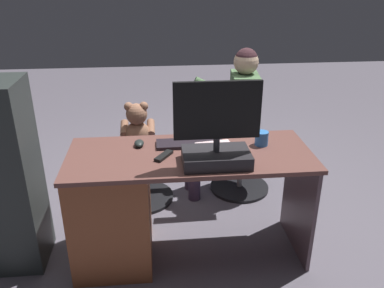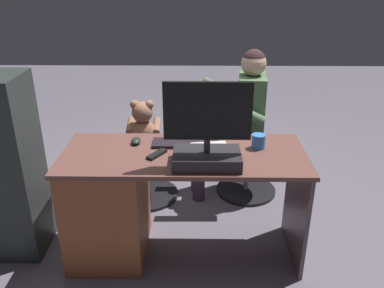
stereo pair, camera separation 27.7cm
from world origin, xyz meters
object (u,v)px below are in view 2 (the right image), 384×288
Objects in this scene: computer_mouse at (136,141)px; cup at (258,141)px; tv_remote at (157,154)px; teddy_bear at (143,125)px; visitor_chair at (247,162)px; desk at (124,200)px; keyboard at (186,143)px; office_chair_teddy at (145,167)px; monitor at (207,141)px; person at (239,114)px.

computer_mouse is 0.77m from cup.
tv_remote is 0.40× the size of teddy_bear.
visitor_chair is at bearing -141.16° from computer_mouse.
desk is 0.76m from teddy_bear.
teddy_bear reaches higher than keyboard.
computer_mouse is 0.26× the size of teddy_bear.
keyboard is at bearing 120.92° from office_chair_teddy.
teddy_bear reaches higher than cup.
office_chair_teddy is (-0.05, -0.70, -0.13)m from desk.
keyboard is (0.13, -0.27, -0.13)m from monitor.
cup is at bearing 175.68° from computer_mouse.
computer_mouse is at bearing 38.84° from visitor_chair.
cup reaches higher than computer_mouse.
teddy_bear is (0.03, -0.58, -0.12)m from computer_mouse.
visitor_chair is (-0.04, -0.71, -0.50)m from cup.
keyboard is 0.32m from computer_mouse.
computer_mouse is 0.19× the size of visitor_chair.
computer_mouse is at bearing -120.87° from desk.
teddy_bear is at bearing 4.52° from visitor_chair.
visitor_chair is at bearing -138.51° from desk.
computer_mouse is at bearing 93.17° from teddy_bear.
person is at bearing -91.44° from tv_remote.
teddy_bear reaches higher than visitor_chair.
teddy_bear is at bearing -93.87° from desk.
cup is at bearing -135.84° from tv_remote.
computer_mouse is at bearing 93.25° from office_chair_teddy.
keyboard is at bearing 58.77° from person.
person is at bearing 5.42° from visitor_chair.
cup is 0.18× the size of visitor_chair.
cup is at bearing 86.66° from visitor_chair.
tv_remote is 0.30× the size of visitor_chair.
keyboard reaches higher than desk.
cup reaches higher than visitor_chair.
cup is at bearing 141.22° from teddy_bear.
visitor_chair is at bearing -174.58° from office_chair_teddy.
teddy_bear is 0.31× the size of person.
cup is 0.87m from visitor_chair.
keyboard is 0.95m from visitor_chair.
computer_mouse is at bearing 41.88° from person.
teddy_bear is at bearing -43.32° from tv_remote.
monitor is 5.43× the size of cup.
office_chair_teddy is at bearing 90.00° from teddy_bear.
visitor_chair is at bearing -95.27° from tv_remote.
person is at bearing -121.23° from keyboard.
computer_mouse is at bearing -2.59° from keyboard.
visitor_chair is (-0.89, -0.78, -0.11)m from desk.
monitor is 3.22× the size of tv_remote.
visitor_chair is at bearing -174.58° from person.
person reaches higher than teddy_bear.
keyboard is 2.80× the size of tv_remote.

